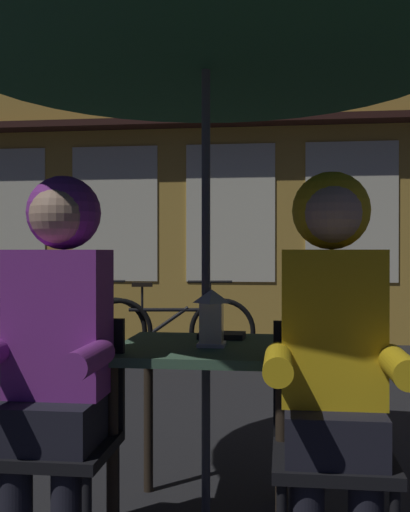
{
  "coord_description": "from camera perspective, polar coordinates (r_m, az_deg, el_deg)",
  "views": [
    {
      "loc": [
        0.31,
        -2.52,
        1.12
      ],
      "look_at": [
        0.0,
        -0.03,
        1.11
      ],
      "focal_mm": 43.42,
      "sensor_mm": 36.0,
      "label": 1
    }
  ],
  "objects": [
    {
      "name": "lantern",
      "position": [
        2.51,
        0.61,
        -5.58
      ],
      "size": [
        0.11,
        0.11,
        0.23
      ],
      "color": "white",
      "rests_on": "cafe_table"
    },
    {
      "name": "patio_umbrella",
      "position": [
        2.71,
        0.09,
        20.59
      ],
      "size": [
        2.1,
        2.1,
        2.31
      ],
      "color": "#4C4C51",
      "rests_on": "ground_plane"
    },
    {
      "name": "person_left_hooded",
      "position": [
        2.26,
        -13.53,
        -6.64
      ],
      "size": [
        0.45,
        0.56,
        1.4
      ],
      "color": "black",
      "rests_on": "ground_plane"
    },
    {
      "name": "chair_right",
      "position": [
        2.25,
        11.57,
        -15.93
      ],
      "size": [
        0.4,
        0.4,
        0.87
      ],
      "color": "black",
      "rests_on": "ground_plane"
    },
    {
      "name": "person_right_hooded",
      "position": [
        2.12,
        11.7,
        -7.09
      ],
      "size": [
        0.45,
        0.56,
        1.4
      ],
      "color": "black",
      "rests_on": "ground_plane"
    },
    {
      "name": "shopfront_building",
      "position": [
        8.16,
        7.84,
        14.35
      ],
      "size": [
        10.0,
        0.93,
        6.2
      ],
      "color": "gold",
      "rests_on": "ground_plane"
    },
    {
      "name": "bicycle_third",
      "position": [
        6.19,
        -3.19,
        -6.79
      ],
      "size": [
        1.67,
        0.26,
        0.84
      ],
      "color": "black",
      "rests_on": "ground_plane"
    },
    {
      "name": "bicycle_second",
      "position": [
        6.53,
        -12.52,
        -6.42
      ],
      "size": [
        1.68,
        0.16,
        0.84
      ],
      "color": "black",
      "rests_on": "ground_plane"
    },
    {
      "name": "book",
      "position": [
        2.76,
        1.56,
        -7.31
      ],
      "size": [
        0.21,
        0.15,
        0.02
      ],
      "primitive_type": "cube",
      "rotation": [
        0.0,
        0.0,
        -0.05
      ],
      "color": "black",
      "rests_on": "cafe_table"
    },
    {
      "name": "cafe_table",
      "position": [
        2.59,
        0.09,
        -10.38
      ],
      "size": [
        0.72,
        0.72,
        0.74
      ],
      "color": "#42664C",
      "rests_on": "ground_plane"
    },
    {
      "name": "chair_left",
      "position": [
        2.38,
        -13.01,
        -15.03
      ],
      "size": [
        0.4,
        0.4,
        0.87
      ],
      "color": "black",
      "rests_on": "ground_plane"
    }
  ]
}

